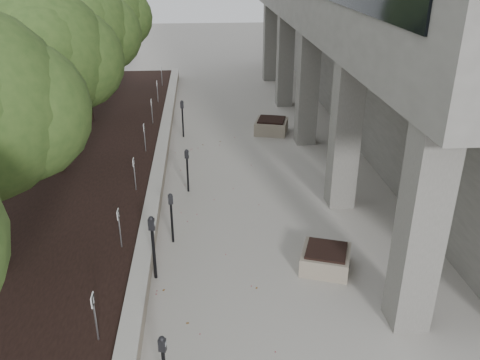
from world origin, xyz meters
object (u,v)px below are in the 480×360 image
crabapple_tree_3 (46,84)px  parking_meter_4 (187,171)px  crabapple_tree_5 (105,32)px  parking_meter_5 (183,119)px  planter_back (271,126)px  parking_meter_2 (153,248)px  parking_meter_3 (172,218)px  planter_front (326,259)px  crabapple_tree_4 (83,51)px

crabapple_tree_3 → parking_meter_4: (3.90, -0.89, -2.45)m
crabapple_tree_5 → parking_meter_5: bearing=-59.0°
planter_back → crabapple_tree_3: bearing=-149.6°
crabapple_tree_5 → parking_meter_2: crabapple_tree_5 is taller
parking_meter_3 → parking_meter_5: bearing=77.9°
crabapple_tree_3 → parking_meter_5: size_ratio=3.74×
parking_meter_5 → planter_front: 9.69m
crabapple_tree_5 → planter_back: 9.62m
crabapple_tree_4 → planter_back: (7.10, -0.83, -2.84)m
parking_meter_5 → crabapple_tree_5: bearing=125.8°
parking_meter_2 → crabapple_tree_3: bearing=129.6°
parking_meter_5 → planter_back: size_ratio=1.21×
crabapple_tree_4 → planter_front: 12.67m
parking_meter_2 → parking_meter_4: (0.65, 4.30, -0.10)m
crabapple_tree_5 → parking_meter_4: crabapple_tree_5 is taller
crabapple_tree_3 → crabapple_tree_4: (0.00, 5.00, 0.00)m
crabapple_tree_5 → crabapple_tree_4: bearing=-90.0°
parking_meter_5 → planter_front: (3.42, -9.06, -0.48)m
crabapple_tree_3 → crabapple_tree_5: same height
crabapple_tree_5 → parking_meter_5: 7.47m
parking_meter_3 → parking_meter_4: (0.34, 2.84, 0.01)m
parking_meter_4 → crabapple_tree_5: bearing=124.2°
crabapple_tree_5 → parking_meter_4: 11.82m
planter_back → parking_meter_2: bearing=-112.4°
planter_front → parking_meter_3: bearing=158.2°
parking_meter_2 → parking_meter_4: size_ratio=1.14×
crabapple_tree_3 → crabapple_tree_5: bearing=90.0°
crabapple_tree_3 → parking_meter_2: size_ratio=3.53×
parking_meter_3 → parking_meter_4: size_ratio=0.99×
parking_meter_4 → parking_meter_5: size_ratio=0.93×
crabapple_tree_4 → crabapple_tree_5: 5.00m
crabapple_tree_5 → planter_back: size_ratio=4.51×
parking_meter_2 → parking_meter_3: size_ratio=1.15×
parking_meter_3 → crabapple_tree_4: bearing=100.8°
crabapple_tree_4 → parking_meter_4: crabapple_tree_4 is taller
planter_back → parking_meter_4: bearing=-122.3°
parking_meter_4 → planter_back: parking_meter_4 is taller
parking_meter_5 → planter_front: bearing=-64.5°
parking_meter_2 → parking_meter_3: bearing=85.3°
crabapple_tree_5 → planter_front: (7.07, -15.12, -2.87)m
crabapple_tree_4 → parking_meter_2: (3.25, -10.19, -2.35)m
planter_back → planter_front: bearing=-90.2°
crabapple_tree_5 → parking_meter_3: (3.57, -13.72, -2.45)m
planter_front → crabapple_tree_4: bearing=124.9°
crabapple_tree_5 → parking_meter_2: (3.25, -15.19, -2.35)m
crabapple_tree_3 → planter_front: size_ratio=5.15×
crabapple_tree_5 → parking_meter_2: 15.71m
crabapple_tree_4 → parking_meter_3: size_ratio=4.06×
crabapple_tree_3 → planter_front: 9.19m
parking_meter_2 → planter_front: size_ratio=1.46×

